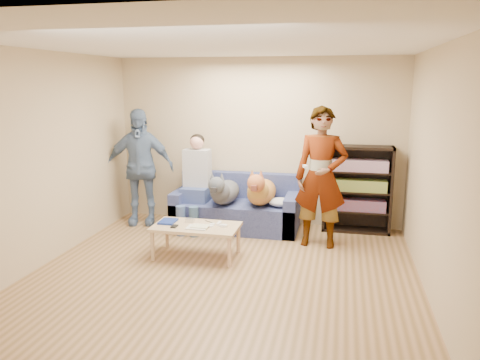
% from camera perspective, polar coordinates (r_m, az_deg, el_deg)
% --- Properties ---
extents(ground, '(5.00, 5.00, 0.00)m').
position_cam_1_polar(ground, '(5.37, -2.83, -12.60)').
color(ground, brown).
rests_on(ground, ground).
extents(ceiling, '(5.00, 5.00, 0.00)m').
position_cam_1_polar(ceiling, '(4.90, -3.15, 16.27)').
color(ceiling, white).
rests_on(ceiling, ground).
extents(wall_back, '(4.50, 0.00, 4.50)m').
position_cam_1_polar(wall_back, '(7.38, 2.18, 4.69)').
color(wall_back, tan).
rests_on(wall_back, ground).
extents(wall_front, '(4.50, 0.00, 4.50)m').
position_cam_1_polar(wall_front, '(2.73, -17.22, -8.49)').
color(wall_front, tan).
rests_on(wall_front, ground).
extents(wall_left, '(0.00, 5.00, 5.00)m').
position_cam_1_polar(wall_left, '(5.97, -24.30, 1.93)').
color(wall_left, tan).
rests_on(wall_left, ground).
extents(wall_right, '(0.00, 5.00, 5.00)m').
position_cam_1_polar(wall_right, '(4.89, 23.35, 0.01)').
color(wall_right, tan).
rests_on(wall_right, ground).
extents(blanket, '(0.36, 0.30, 0.12)m').
position_cam_1_polar(blanket, '(6.90, 4.95, -2.71)').
color(blanket, '#B7B8BD').
rests_on(blanket, sofa).
extents(person_standing_right, '(0.72, 0.49, 1.92)m').
position_cam_1_polar(person_standing_right, '(6.40, 9.85, 0.31)').
color(person_standing_right, gray).
rests_on(person_standing_right, ground).
extents(person_standing_left, '(1.14, 0.66, 1.82)m').
position_cam_1_polar(person_standing_left, '(7.50, -12.17, 1.55)').
color(person_standing_left, '#6779A5').
rests_on(person_standing_left, ground).
extents(held_controller, '(0.08, 0.14, 0.03)m').
position_cam_1_polar(held_controller, '(6.18, 7.96, 1.65)').
color(held_controller, white).
rests_on(held_controller, person_standing_right).
extents(notebook_blue, '(0.20, 0.26, 0.03)m').
position_cam_1_polar(notebook_blue, '(6.21, -8.77, -5.01)').
color(notebook_blue, navy).
rests_on(notebook_blue, coffee_table).
extents(papers, '(0.26, 0.20, 0.02)m').
position_cam_1_polar(papers, '(5.94, -5.22, -5.78)').
color(papers, silver).
rests_on(papers, coffee_table).
extents(magazine, '(0.22, 0.17, 0.01)m').
position_cam_1_polar(magazine, '(5.94, -4.88, -5.62)').
color(magazine, beige).
rests_on(magazine, coffee_table).
extents(camera_silver, '(0.11, 0.06, 0.05)m').
position_cam_1_polar(camera_silver, '(6.18, -6.11, -4.90)').
color(camera_silver, silver).
rests_on(camera_silver, coffee_table).
extents(controller_a, '(0.04, 0.13, 0.03)m').
position_cam_1_polar(controller_a, '(6.05, -2.56, -5.31)').
color(controller_a, white).
rests_on(controller_a, coffee_table).
extents(controller_b, '(0.09, 0.06, 0.03)m').
position_cam_1_polar(controller_b, '(5.96, -2.01, -5.58)').
color(controller_b, white).
rests_on(controller_b, coffee_table).
extents(headphone_cup_a, '(0.07, 0.07, 0.02)m').
position_cam_1_polar(headphone_cup_a, '(5.97, -3.60, -5.63)').
color(headphone_cup_a, white).
rests_on(headphone_cup_a, coffee_table).
extents(headphone_cup_b, '(0.07, 0.07, 0.02)m').
position_cam_1_polar(headphone_cup_b, '(6.04, -3.39, -5.41)').
color(headphone_cup_b, white).
rests_on(headphone_cup_b, coffee_table).
extents(pen_orange, '(0.13, 0.06, 0.01)m').
position_cam_1_polar(pen_orange, '(5.90, -6.04, -5.93)').
color(pen_orange, orange).
rests_on(pen_orange, coffee_table).
extents(pen_black, '(0.13, 0.08, 0.01)m').
position_cam_1_polar(pen_black, '(6.17, -3.81, -5.09)').
color(pen_black, black).
rests_on(pen_black, coffee_table).
extents(wallet, '(0.07, 0.12, 0.02)m').
position_cam_1_polar(wallet, '(6.01, -8.01, -5.61)').
color(wallet, black).
rests_on(wallet, coffee_table).
extents(sofa, '(1.90, 0.85, 0.82)m').
position_cam_1_polar(sofa, '(7.24, -0.40, -3.67)').
color(sofa, '#515B93').
rests_on(sofa, ground).
extents(person_seated, '(0.40, 0.73, 1.47)m').
position_cam_1_polar(person_seated, '(7.17, -5.46, 0.16)').
color(person_seated, '#3C4A84').
rests_on(person_seated, sofa).
extents(dog_gray, '(0.39, 1.24, 0.56)m').
position_cam_1_polar(dog_gray, '(6.97, -2.00, -1.38)').
color(dog_gray, '#474B51').
rests_on(dog_gray, sofa).
extents(dog_tan, '(0.42, 1.17, 0.60)m').
position_cam_1_polar(dog_tan, '(6.94, 2.52, -1.32)').
color(dog_tan, '#C77D3D').
rests_on(dog_tan, sofa).
extents(coffee_table, '(1.10, 0.60, 0.42)m').
position_cam_1_polar(coffee_table, '(6.06, -5.37, -5.95)').
color(coffee_table, '#D3BA82').
rests_on(coffee_table, ground).
extents(bookshelf, '(1.00, 0.34, 1.30)m').
position_cam_1_polar(bookshelf, '(7.21, 14.11, -0.85)').
color(bookshelf, black).
rests_on(bookshelf, ground).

